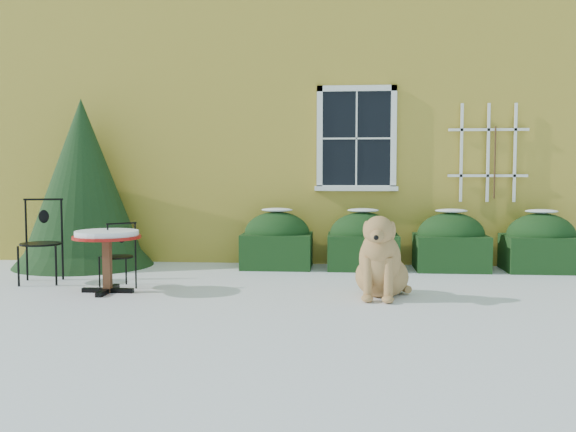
# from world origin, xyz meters

# --- Properties ---
(ground) EXTENTS (80.00, 80.00, 0.00)m
(ground) POSITION_xyz_m (0.00, 0.00, 0.00)
(ground) COLOR white
(ground) RESTS_ON ground
(house) EXTENTS (12.40, 8.40, 6.40)m
(house) POSITION_xyz_m (0.00, 7.00, 3.22)
(house) COLOR gold
(house) RESTS_ON ground
(hedge_row) EXTENTS (4.95, 0.80, 0.91)m
(hedge_row) POSITION_xyz_m (1.65, 2.55, 0.40)
(hedge_row) COLOR black
(hedge_row) RESTS_ON ground
(evergreen_shrub) EXTENTS (2.13, 2.13, 2.58)m
(evergreen_shrub) POSITION_xyz_m (-3.32, 2.51, 1.04)
(evergreen_shrub) COLOR black
(evergreen_shrub) RESTS_ON ground
(bistro_table) EXTENTS (0.81, 0.81, 0.75)m
(bistro_table) POSITION_xyz_m (-2.14, 0.37, 0.63)
(bistro_table) COLOR black
(bistro_table) RESTS_ON ground
(patio_chair_near) EXTENTS (0.52, 0.52, 0.84)m
(patio_chair_near) POSITION_xyz_m (-2.11, 0.66, 0.42)
(patio_chair_near) COLOR black
(patio_chair_near) RESTS_ON ground
(patio_chair_far) EXTENTS (0.60, 0.59, 1.11)m
(patio_chair_far) POSITION_xyz_m (-3.27, 1.00, 0.55)
(patio_chair_far) COLOR black
(patio_chair_far) RESTS_ON ground
(dog) EXTENTS (0.73, 1.07, 1.00)m
(dog) POSITION_xyz_m (1.14, 0.32, 0.40)
(dog) COLOR tan
(dog) RESTS_ON ground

